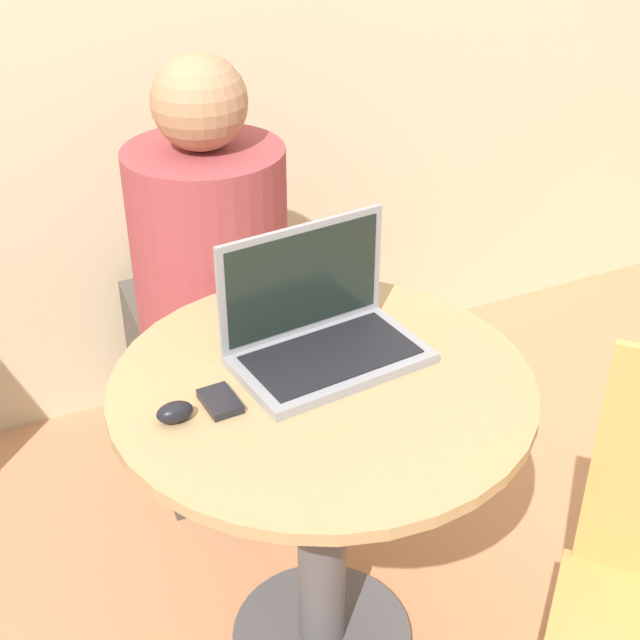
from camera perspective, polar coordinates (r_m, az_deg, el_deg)
name	(u,v)px	position (r m, az deg, el deg)	size (l,w,h in m)	color
ground_plane	(322,637)	(2.20, 0.12, -19.63)	(12.00, 12.00, 0.00)	tan
round_table	(322,460)	(1.81, 0.13, -8.98)	(0.81, 0.81, 0.73)	#4C4C51
laptop	(321,330)	(1.73, 0.03, -0.64)	(0.39, 0.26, 0.25)	gray
cell_phone	(220,401)	(1.63, -6.41, -5.19)	(0.06, 0.09, 0.02)	black
computer_mouse	(175,413)	(1.60, -9.25, -5.89)	(0.07, 0.04, 0.04)	black
person_seated	(210,315)	(2.37, -7.06, 0.31)	(0.40, 0.60, 1.20)	#4C4742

